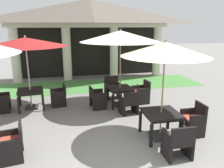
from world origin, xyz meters
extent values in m
cylinder|color=beige|center=(-4.01, 8.67, 1.44)|extent=(0.47, 0.47, 2.88)
cylinder|color=beige|center=(-1.34, 8.67, 1.44)|extent=(0.47, 0.47, 2.88)
cylinder|color=beige|center=(1.34, 8.67, 1.44)|extent=(0.47, 0.47, 2.88)
cylinder|color=beige|center=(4.01, 8.67, 1.44)|extent=(0.47, 0.47, 2.88)
cube|color=beige|center=(0.00, 8.67, 3.00)|extent=(8.81, 0.70, 0.24)
pyramid|color=#665B51|center=(0.00, 8.67, 3.74)|extent=(9.21, 2.50, 1.24)
cube|color=black|center=(0.00, 9.57, 1.44)|extent=(8.61, 0.16, 2.88)
cube|color=#47843D|center=(0.00, 7.11, 0.00)|extent=(11.01, 2.54, 0.01)
cube|color=black|center=(0.48, 4.02, 0.68)|extent=(0.97, 0.97, 0.05)
cube|color=black|center=(0.48, 4.02, 0.63)|extent=(0.89, 0.89, 0.05)
cube|color=black|center=(0.10, 3.58, 0.30)|extent=(0.08, 0.08, 0.60)
cube|color=black|center=(0.92, 3.65, 0.30)|extent=(0.08, 0.08, 0.60)
cube|color=black|center=(0.03, 4.40, 0.30)|extent=(0.08, 0.08, 0.60)
cube|color=black|center=(0.85, 4.47, 0.30)|extent=(0.08, 0.08, 0.60)
cube|color=#2D2D2D|center=(0.48, 4.02, 0.03)|extent=(0.48, 0.48, 0.06)
cylinder|color=olive|center=(0.48, 4.02, 1.29)|extent=(0.05, 0.05, 2.58)
cone|color=white|center=(0.48, 4.02, 2.62)|extent=(2.94, 2.94, 0.40)
sphere|color=olive|center=(0.48, 4.02, 2.85)|extent=(0.06, 0.06, 0.06)
cube|color=black|center=(0.55, 3.16, 0.39)|extent=(0.59, 0.60, 0.07)
cube|color=#C64C38|center=(0.55, 3.16, 0.45)|extent=(0.55, 0.55, 0.05)
cube|color=black|center=(0.57, 2.90, 0.64)|extent=(0.55, 0.11, 0.42)
cube|color=black|center=(0.30, 3.14, 0.32)|extent=(0.11, 0.55, 0.63)
cube|color=black|center=(0.81, 3.18, 0.32)|extent=(0.11, 0.55, 0.63)
cube|color=black|center=(0.29, 3.38, 0.18)|extent=(0.06, 0.06, 0.36)
cube|color=black|center=(0.78, 3.43, 0.18)|extent=(0.06, 0.06, 0.36)
cube|color=black|center=(0.33, 2.89, 0.18)|extent=(0.06, 0.06, 0.36)
cube|color=black|center=(0.82, 2.93, 0.18)|extent=(0.06, 0.06, 0.36)
cube|color=black|center=(1.34, 4.10, 0.43)|extent=(0.61, 0.58, 0.07)
cube|color=#C64C38|center=(1.34, 4.10, 0.49)|extent=(0.57, 0.53, 0.05)
cube|color=black|center=(1.61, 4.12, 0.68)|extent=(0.11, 0.54, 0.43)
cube|color=black|center=(1.36, 3.86, 0.33)|extent=(0.57, 0.11, 0.66)
cube|color=black|center=(1.32, 4.35, 0.33)|extent=(0.57, 0.11, 0.66)
cube|color=black|center=(1.11, 3.84, 0.20)|extent=(0.06, 0.06, 0.39)
cube|color=black|center=(1.07, 4.32, 0.20)|extent=(0.06, 0.06, 0.39)
cube|color=black|center=(1.62, 3.89, 0.20)|extent=(0.06, 0.06, 0.39)
cube|color=black|center=(1.58, 4.36, 0.20)|extent=(0.06, 0.06, 0.39)
cube|color=black|center=(0.40, 4.89, 0.41)|extent=(0.65, 0.56, 0.07)
cube|color=#C64C38|center=(0.40, 4.89, 0.47)|extent=(0.60, 0.52, 0.05)
cube|color=black|center=(0.38, 5.13, 0.68)|extent=(0.61, 0.11, 0.47)
cube|color=black|center=(0.68, 4.92, 0.33)|extent=(0.10, 0.51, 0.66)
cube|color=black|center=(0.12, 4.87, 0.33)|extent=(0.10, 0.51, 0.66)
cube|color=black|center=(0.70, 4.69, 0.19)|extent=(0.06, 0.06, 0.37)
cube|color=black|center=(0.14, 4.64, 0.19)|extent=(0.06, 0.06, 0.37)
cube|color=black|center=(0.66, 5.14, 0.19)|extent=(0.06, 0.06, 0.37)
cube|color=black|center=(0.10, 5.09, 0.19)|extent=(0.06, 0.06, 0.37)
cube|color=black|center=(-0.39, 3.95, 0.39)|extent=(0.58, 0.66, 0.07)
cube|color=#C64C38|center=(-0.39, 3.95, 0.45)|extent=(0.53, 0.61, 0.05)
cube|color=black|center=(-0.63, 3.93, 0.61)|extent=(0.11, 0.62, 0.37)
cube|color=black|center=(-0.41, 4.23, 0.32)|extent=(0.53, 0.11, 0.64)
cube|color=black|center=(-0.36, 3.66, 0.32)|extent=(0.53, 0.11, 0.64)
cube|color=black|center=(-0.18, 4.25, 0.18)|extent=(0.06, 0.06, 0.36)
cube|color=black|center=(-0.13, 3.69, 0.18)|extent=(0.06, 0.06, 0.36)
cube|color=black|center=(-0.65, 4.21, 0.18)|extent=(0.06, 0.06, 0.36)
cube|color=black|center=(-0.60, 3.65, 0.18)|extent=(0.06, 0.06, 0.36)
cube|color=black|center=(-2.86, 1.14, 0.39)|extent=(0.57, 0.66, 0.07)
cube|color=#C64C38|center=(-2.86, 1.14, 0.45)|extent=(0.53, 0.61, 0.05)
cube|color=black|center=(-2.64, 1.18, 0.62)|extent=(0.15, 0.59, 0.40)
cube|color=black|center=(-2.82, 0.87, 0.31)|extent=(0.49, 0.13, 0.61)
cube|color=black|center=(-2.90, 1.42, 0.31)|extent=(0.49, 0.13, 0.61)
cube|color=black|center=(-3.03, 0.85, 0.18)|extent=(0.06, 0.06, 0.35)
cube|color=black|center=(-3.11, 1.38, 0.18)|extent=(0.06, 0.06, 0.35)
cube|color=black|center=(-2.60, 0.91, 0.18)|extent=(0.06, 0.06, 0.35)
cube|color=black|center=(-2.69, 1.44, 0.18)|extent=(0.06, 0.06, 0.35)
cube|color=black|center=(-2.81, 4.42, 0.70)|extent=(0.98, 0.98, 0.05)
cube|color=black|center=(-2.81, 4.42, 0.64)|extent=(0.90, 0.90, 0.06)
cube|color=black|center=(-3.17, 3.96, 0.31)|extent=(0.08, 0.08, 0.61)
cube|color=black|center=(-2.36, 4.06, 0.31)|extent=(0.08, 0.08, 0.61)
cube|color=black|center=(-3.27, 4.78, 0.31)|extent=(0.08, 0.08, 0.61)
cube|color=black|center=(-2.46, 4.87, 0.31)|extent=(0.08, 0.08, 0.61)
cube|color=#2D2D2D|center=(-2.81, 4.42, 0.04)|extent=(0.44, 0.44, 0.09)
cylinder|color=beige|center=(-2.81, 4.42, 1.21)|extent=(0.05, 0.05, 2.41)
cone|color=maroon|center=(-2.81, 4.42, 2.44)|extent=(2.86, 2.86, 0.30)
sphere|color=beige|center=(-2.81, 4.42, 2.63)|extent=(0.06, 0.06, 0.06)
cube|color=black|center=(-1.84, 4.53, 0.40)|extent=(0.60, 0.60, 0.07)
cube|color=#C64C38|center=(-1.84, 4.53, 0.46)|extent=(0.55, 0.55, 0.05)
cube|color=black|center=(-1.59, 4.56, 0.61)|extent=(0.12, 0.55, 0.36)
cube|color=black|center=(-1.81, 4.28, 0.31)|extent=(0.54, 0.12, 0.62)
cube|color=black|center=(-1.87, 4.78, 0.31)|extent=(0.54, 0.12, 0.62)
cube|color=black|center=(-2.05, 4.26, 0.18)|extent=(0.06, 0.06, 0.36)
cube|color=black|center=(-2.11, 4.75, 0.18)|extent=(0.06, 0.06, 0.36)
cube|color=black|center=(-1.57, 4.32, 0.18)|extent=(0.06, 0.06, 0.36)
cube|color=black|center=(-1.63, 4.80, 0.18)|extent=(0.06, 0.06, 0.36)
cube|color=black|center=(-3.79, 4.30, 0.41)|extent=(0.58, 0.58, 0.07)
cube|color=#C64C38|center=(-3.79, 4.30, 0.47)|extent=(0.54, 0.53, 0.05)
cube|color=black|center=(-3.81, 4.54, 0.32)|extent=(0.53, 0.12, 0.65)
cube|color=black|center=(-3.76, 4.06, 0.32)|extent=(0.53, 0.12, 0.65)
cube|color=black|center=(-3.58, 4.56, 0.19)|extent=(0.06, 0.06, 0.37)
cube|color=black|center=(-3.53, 4.10, 0.19)|extent=(0.06, 0.06, 0.37)
cube|color=black|center=(0.91, 1.32, 0.72)|extent=(0.96, 0.96, 0.05)
cube|color=black|center=(0.91, 1.32, 0.66)|extent=(0.88, 0.88, 0.06)
cube|color=black|center=(0.46, 0.90, 0.31)|extent=(0.07, 0.07, 0.63)
cube|color=black|center=(1.33, 0.88, 0.31)|extent=(0.07, 0.07, 0.63)
cube|color=black|center=(0.48, 1.77, 0.31)|extent=(0.07, 0.07, 0.63)
cube|color=black|center=(1.35, 1.75, 0.31)|extent=(0.07, 0.07, 0.63)
cube|color=#2D2D2D|center=(0.91, 1.32, 0.05)|extent=(0.50, 0.50, 0.10)
cylinder|color=olive|center=(0.91, 1.32, 1.20)|extent=(0.04, 0.04, 2.39)
cone|color=beige|center=(0.91, 1.32, 2.43)|extent=(2.25, 2.25, 0.36)
sphere|color=olive|center=(0.91, 1.32, 2.63)|extent=(0.06, 0.06, 0.06)
cube|color=black|center=(1.86, 1.30, 0.43)|extent=(0.51, 0.56, 0.07)
cube|color=#C64C38|center=(1.86, 1.30, 0.49)|extent=(0.47, 0.52, 0.05)
cube|color=black|center=(2.09, 1.30, 0.69)|extent=(0.07, 0.55, 0.45)
cube|color=black|center=(1.86, 1.05, 0.34)|extent=(0.50, 0.07, 0.68)
cube|color=black|center=(1.87, 1.56, 0.34)|extent=(0.50, 0.07, 0.68)
cube|color=black|center=(1.64, 1.06, 0.20)|extent=(0.06, 0.06, 0.39)
cube|color=black|center=(1.65, 1.55, 0.20)|extent=(0.06, 0.06, 0.39)
cube|color=black|center=(2.08, 1.05, 0.20)|extent=(0.06, 0.06, 0.39)
cube|color=black|center=(2.09, 1.54, 0.20)|extent=(0.06, 0.06, 0.39)
cube|color=black|center=(0.89, 0.37, 0.41)|extent=(0.59, 0.52, 0.07)
cube|color=#C64C38|center=(0.89, 0.37, 0.47)|extent=(0.54, 0.48, 0.05)
cube|color=black|center=(0.88, 0.13, 0.65)|extent=(0.58, 0.07, 0.41)
cube|color=black|center=(0.62, 0.37, 0.33)|extent=(0.07, 0.51, 0.66)
cube|color=black|center=(1.15, 0.36, 0.33)|extent=(0.07, 0.51, 0.66)
cube|color=black|center=(0.63, 0.60, 0.19)|extent=(0.06, 0.06, 0.38)
cube|color=black|center=(1.15, 0.59, 0.19)|extent=(0.06, 0.06, 0.38)
cube|color=black|center=(0.62, 0.15, 0.19)|extent=(0.06, 0.06, 0.38)
cube|color=black|center=(1.14, 0.14, 0.19)|extent=(0.06, 0.06, 0.38)
ellipsoid|color=#9E5633|center=(1.73, 5.59, 0.15)|extent=(0.26, 0.26, 0.31)
sphere|color=#9E5633|center=(1.73, 5.59, 0.35)|extent=(0.08, 0.08, 0.08)
camera|label=1|loc=(-1.61, -3.74, 3.00)|focal=35.28mm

